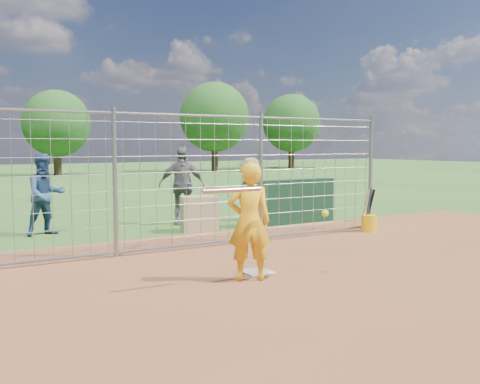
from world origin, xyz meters
TOP-DOWN VIEW (x-y plane):
  - ground at (0.00, 0.00)m, footprint 100.00×100.00m
  - infield_dirt at (0.00, -3.00)m, footprint 18.00×18.00m
  - home_plate at (0.00, -0.20)m, footprint 0.43×0.43m
  - dugout_wall at (3.40, 3.60)m, footprint 2.60×0.20m
  - batter at (-0.35, -0.56)m, footprint 0.73×0.62m
  - bystander_a at (-2.09, 5.00)m, footprint 0.96×0.81m
  - bystander_b at (1.10, 4.95)m, footprint 1.22×0.89m
  - bystander_c at (2.92, 4.68)m, footprint 1.17×0.85m
  - equipment_bin at (0.99, 3.76)m, footprint 0.91×0.73m
  - equipment_in_play at (-0.47, -0.91)m, footprint 1.92×0.29m
  - bucket_with_bats at (4.24, 1.76)m, footprint 0.34×0.37m
  - backstop_fence at (0.00, 2.00)m, footprint 9.08×0.08m
  - tree_line at (3.13, 28.13)m, footprint 44.66×6.72m

SIDE VIEW (x-z plane):
  - ground at x=0.00m, z-range 0.00..0.00m
  - infield_dirt at x=0.00m, z-range 0.01..0.01m
  - home_plate at x=0.00m, z-range 0.00..0.02m
  - bucket_with_bats at x=4.24m, z-range -0.24..0.73m
  - equipment_bin at x=0.99m, z-range 0.00..0.80m
  - dugout_wall at x=3.40m, z-range 0.00..1.10m
  - bystander_c at x=2.92m, z-range 0.00..1.63m
  - batter at x=-0.35m, z-range 0.00..1.71m
  - bystander_a at x=-2.09m, z-range 0.00..1.77m
  - bystander_b at x=1.10m, z-range 0.00..1.92m
  - backstop_fence at x=0.00m, z-range -0.04..2.56m
  - equipment_in_play at x=-0.47m, z-range 1.03..1.50m
  - tree_line at x=3.13m, z-range 0.47..6.95m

